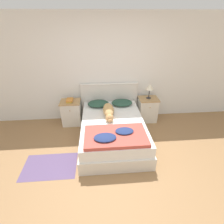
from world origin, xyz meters
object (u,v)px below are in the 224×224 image
at_px(dog, 109,111).
at_px(pillow_left, 98,103).
at_px(nightstand_right, 147,109).
at_px(bed, 113,131).
at_px(book_stack, 70,100).
at_px(nightstand_left, 72,112).
at_px(table_lamp, 150,87).
at_px(pillow_right, 122,103).

bearing_deg(dog, pillow_left, 114.91).
bearing_deg(pillow_left, nightstand_right, 1.81).
relative_size(bed, book_stack, 8.24).
distance_m(bed, nightstand_left, 1.24).
relative_size(bed, table_lamp, 5.26).
relative_size(nightstand_left, pillow_left, 1.22).
bearing_deg(bed, pillow_right, 68.15).
bearing_deg(book_stack, nightstand_right, 0.23).
distance_m(pillow_right, book_stack, 1.27).
bearing_deg(pillow_left, table_lamp, 2.26).
bearing_deg(table_lamp, pillow_left, -177.74).
relative_size(nightstand_right, dog, 0.80).
relative_size(pillow_left, pillow_right, 1.00).
distance_m(bed, book_stack, 1.30).
height_order(bed, pillow_left, pillow_left).
bearing_deg(nightstand_right, dog, -153.54).
distance_m(nightstand_left, table_lamp, 2.02).
xyz_separation_m(bed, pillow_left, (-0.29, 0.73, 0.31)).
xyz_separation_m(book_stack, table_lamp, (1.94, 0.02, 0.25)).
relative_size(nightstand_right, pillow_right, 1.22).
distance_m(nightstand_left, book_stack, 0.34).
bearing_deg(bed, dog, 105.61).
height_order(nightstand_right, pillow_right, nightstand_right).
distance_m(nightstand_right, pillow_left, 1.28).
bearing_deg(bed, pillow_left, 111.85).
bearing_deg(pillow_right, nightstand_left, 178.19).
bearing_deg(nightstand_left, bed, -38.34).
height_order(book_stack, table_lamp, table_lamp).
bearing_deg(bed, book_stack, 142.06).
relative_size(book_stack, table_lamp, 0.64).
height_order(bed, dog, dog).
relative_size(nightstand_left, table_lamp, 1.70).
xyz_separation_m(nightstand_right, dog, (-1.04, -0.52, 0.28)).
xyz_separation_m(pillow_left, dog, (0.22, -0.48, 0.04)).
height_order(pillow_right, book_stack, book_stack).
height_order(dog, book_stack, dog).
bearing_deg(dog, pillow_right, 52.90).
height_order(nightstand_right, dog, dog).
distance_m(bed, nightstand_right, 1.24).
bearing_deg(table_lamp, nightstand_right, -90.00).
xyz_separation_m(bed, nightstand_left, (-0.97, 0.76, 0.07)).
relative_size(nightstand_right, table_lamp, 1.70).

